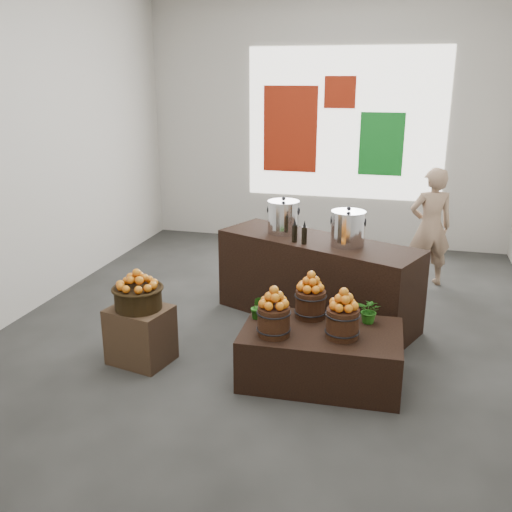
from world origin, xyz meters
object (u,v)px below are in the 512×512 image
(wicker_basket, at_px, (138,298))
(stock_pot_center, at_px, (348,229))
(display_table, at_px, (321,354))
(stock_pot_left, at_px, (283,218))
(shopper, at_px, (430,227))
(counter, at_px, (316,280))
(crate, at_px, (141,335))

(wicker_basket, relative_size, stock_pot_center, 1.26)
(display_table, relative_size, stock_pot_left, 4.00)
(wicker_basket, height_order, shopper, shopper)
(wicker_basket, distance_m, shopper, 4.15)
(display_table, relative_size, shopper, 0.91)
(display_table, bearing_deg, counter, 98.96)
(wicker_basket, relative_size, stock_pot_left, 1.26)
(wicker_basket, bearing_deg, stock_pot_left, 57.53)
(shopper, bearing_deg, stock_pot_center, 42.18)
(crate, relative_size, shopper, 0.36)
(crate, relative_size, stock_pot_left, 1.57)
(crate, distance_m, stock_pot_center, 2.47)
(wicker_basket, xyz_separation_m, display_table, (1.80, 0.11, -0.43))
(crate, bearing_deg, display_table, 3.46)
(counter, bearing_deg, shopper, 73.14)
(crate, distance_m, shopper, 4.18)
(crate, distance_m, display_table, 1.80)
(stock_pot_center, xyz_separation_m, shopper, (0.94, 1.69, -0.34))
(counter, distance_m, stock_pot_center, 0.77)
(display_table, distance_m, counter, 1.44)
(wicker_basket, distance_m, counter, 2.15)
(display_table, height_order, stock_pot_left, stock_pot_left)
(stock_pot_center, relative_size, shopper, 0.23)
(counter, distance_m, stock_pot_left, 0.83)
(stock_pot_left, bearing_deg, stock_pot_center, -22.96)
(display_table, xyz_separation_m, stock_pot_left, (-0.72, 1.59, 0.90))
(crate, height_order, display_table, crate)
(stock_pot_left, bearing_deg, crate, -122.47)
(wicker_basket, relative_size, shopper, 0.28)
(counter, xyz_separation_m, stock_pot_left, (-0.45, 0.19, 0.67))
(wicker_basket, relative_size, counter, 0.19)
(crate, xyz_separation_m, stock_pot_left, (1.08, 1.70, 0.87))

